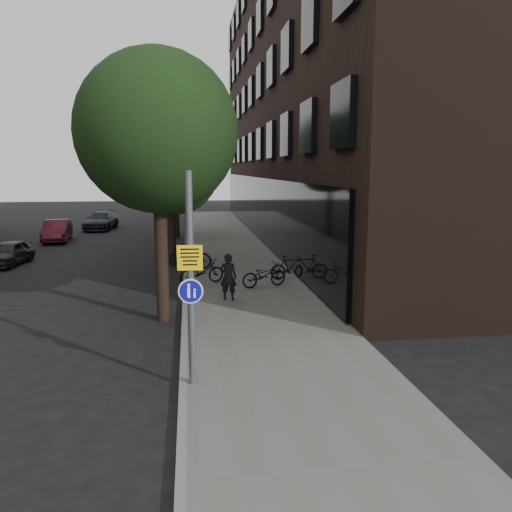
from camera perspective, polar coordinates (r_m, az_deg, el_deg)
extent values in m
plane|color=black|center=(10.65, 2.83, -13.97)|extent=(120.00, 120.00, 0.00)
cube|color=#625F5A|center=(20.13, -1.64, -2.26)|extent=(4.50, 60.00, 0.12)
cube|color=slate|center=(20.02, -8.06, -2.41)|extent=(0.15, 60.00, 0.13)
cube|color=black|center=(33.53, 10.84, 17.81)|extent=(12.00, 40.00, 18.00)
cylinder|color=black|center=(14.35, -10.71, -1.13)|extent=(0.36, 0.36, 3.20)
sphere|color=black|center=(14.12, -11.21, 13.76)|extent=(4.40, 4.40, 4.40)
sphere|color=black|center=(14.87, -9.33, 9.76)|extent=(2.64, 2.64, 2.64)
cylinder|color=black|center=(22.74, -9.63, 2.95)|extent=(0.36, 0.36, 3.20)
sphere|color=black|center=(22.60, -9.91, 12.30)|extent=(5.00, 5.00, 5.00)
sphere|color=black|center=(23.37, -8.77, 9.80)|extent=(3.00, 3.00, 3.00)
cylinder|color=black|center=(31.69, -9.11, 4.91)|extent=(0.36, 0.36, 3.20)
sphere|color=black|center=(31.59, -9.29, 11.61)|extent=(5.00, 5.00, 5.00)
sphere|color=black|center=(32.37, -8.49, 9.81)|extent=(3.00, 3.00, 3.00)
cylinder|color=#595B5E|center=(9.62, -7.48, -2.83)|extent=(0.14, 0.14, 4.16)
cube|color=#E2B40B|center=(9.53, -7.54, -0.12)|extent=(0.48, 0.06, 0.48)
cylinder|color=#0F0D95|center=(9.66, -7.45, -3.90)|extent=(0.43, 0.04, 0.43)
cylinder|color=white|center=(9.66, -7.45, -3.90)|extent=(0.48, 0.04, 0.48)
imported|color=black|center=(16.09, -3.20, -2.40)|extent=(0.64, 0.51, 1.52)
imported|color=black|center=(17.90, 0.92, -2.16)|extent=(1.78, 1.05, 0.89)
imported|color=black|center=(19.17, 3.93, -1.29)|extent=(1.59, 0.59, 0.94)
imported|color=black|center=(18.47, -6.23, -1.79)|extent=(1.84, 1.24, 0.92)
imported|color=black|center=(21.31, -7.54, 0.01)|extent=(1.90, 0.97, 1.10)
imported|color=black|center=(25.21, -26.42, 0.32)|extent=(1.66, 3.37, 1.10)
imported|color=#4F161F|center=(32.27, -21.78, 2.70)|extent=(1.76, 4.02, 1.28)
imported|color=black|center=(37.61, -17.30, 3.89)|extent=(2.14, 4.55, 1.28)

